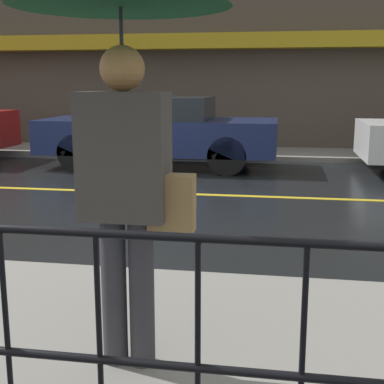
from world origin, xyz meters
The scene contains 6 objects.
ground_plane centered at (0.00, 0.00, 0.00)m, with size 80.00×80.00×0.00m, color black.
sidewalk_far centered at (0.00, 4.49, 0.06)m, with size 28.00×1.78×0.11m.
lane_marking centered at (0.00, 0.00, 0.00)m, with size 25.20×0.12×0.01m.
building_storefront centered at (0.00, 5.51, 3.00)m, with size 28.00×0.85×6.05m.
pedestrian centered at (1.70, -5.11, 1.82)m, with size 1.10×1.10×2.15m.
car_navy centered at (0.07, 2.55, 0.73)m, with size 4.60×1.78×1.38m.
Camera 1 is at (2.49, -7.75, 1.65)m, focal length 50.00 mm.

